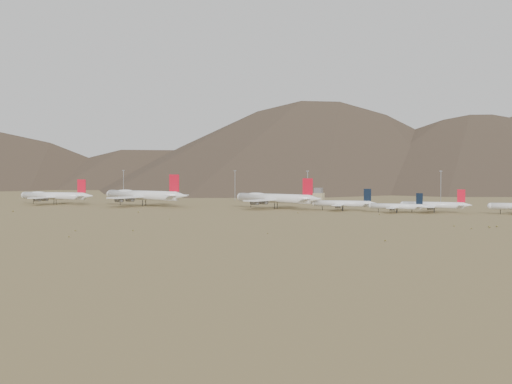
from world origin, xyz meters
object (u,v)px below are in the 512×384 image
(narrowbody_a, at_px, (343,204))
(control_tower, at_px, (318,196))
(widebody_east, at_px, (275,198))
(narrowbody_b, at_px, (397,206))
(widebody_west, at_px, (54,196))
(widebody_centre, at_px, (143,195))

(narrowbody_a, bearing_deg, control_tower, 111.60)
(widebody_east, bearing_deg, narrowbody_b, 8.01)
(widebody_east, xyz_separation_m, narrowbody_a, (48.95, -5.38, -2.55))
(narrowbody_b, bearing_deg, widebody_east, 173.07)
(widebody_west, height_order, narrowbody_b, widebody_west)
(widebody_west, distance_m, narrowbody_b, 261.38)
(narrowbody_a, bearing_deg, narrowbody_b, -18.15)
(widebody_west, distance_m, widebody_centre, 75.31)
(widebody_west, distance_m, control_tower, 203.96)
(widebody_east, relative_size, control_tower, 5.71)
(widebody_west, xyz_separation_m, narrowbody_b, (261.17, -10.17, -2.54))
(widebody_centre, relative_size, narrowbody_b, 2.02)
(widebody_centre, height_order, narrowbody_b, widebody_centre)
(widebody_centre, relative_size, widebody_east, 1.12)
(widebody_centre, xyz_separation_m, widebody_east, (100.28, 2.83, -0.75))
(widebody_west, height_order, widebody_centre, widebody_centre)
(widebody_west, relative_size, control_tower, 5.38)
(narrowbody_a, bearing_deg, widebody_west, 176.90)
(widebody_west, bearing_deg, control_tower, 25.07)
(widebody_west, bearing_deg, widebody_east, 1.81)
(widebody_west, height_order, control_tower, widebody_west)
(widebody_centre, distance_m, widebody_east, 100.33)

